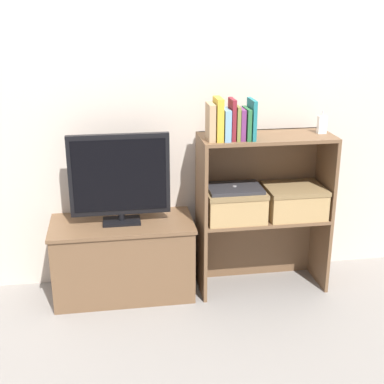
# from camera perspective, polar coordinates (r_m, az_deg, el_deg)

# --- Properties ---
(ground_plane) EXTENTS (16.00, 16.00, 0.00)m
(ground_plane) POSITION_cam_1_polar(r_m,az_deg,el_deg) (3.27, 0.45, -11.78)
(ground_plane) COLOR gray
(wall_back) EXTENTS (10.00, 0.05, 2.40)m
(wall_back) POSITION_cam_1_polar(r_m,az_deg,el_deg) (3.25, -0.72, 10.71)
(wall_back) COLOR beige
(wall_back) RESTS_ON ground_plane
(tv_stand) EXTENTS (0.85, 0.41, 0.47)m
(tv_stand) POSITION_cam_1_polar(r_m,az_deg,el_deg) (3.29, -7.32, -7.00)
(tv_stand) COLOR brown
(tv_stand) RESTS_ON ground_plane
(tv) EXTENTS (0.58, 0.14, 0.53)m
(tv) POSITION_cam_1_polar(r_m,az_deg,el_deg) (3.09, -7.73, 1.58)
(tv) COLOR black
(tv) RESTS_ON tv_stand
(bookshelf_lower_tier) EXTENTS (0.78, 0.32, 0.48)m
(bookshelf_lower_tier) POSITION_cam_1_polar(r_m,az_deg,el_deg) (3.41, 7.16, -4.88)
(bookshelf_lower_tier) COLOR brown
(bookshelf_lower_tier) RESTS_ON ground_plane
(bookshelf_upper_tier) EXTENTS (0.78, 0.32, 0.50)m
(bookshelf_upper_tier) POSITION_cam_1_polar(r_m,az_deg,el_deg) (3.24, 7.52, 3.02)
(bookshelf_upper_tier) COLOR brown
(bookshelf_upper_tier) RESTS_ON bookshelf_lower_tier
(book_tan) EXTENTS (0.04, 0.14, 0.21)m
(book_tan) POSITION_cam_1_polar(r_m,az_deg,el_deg) (2.98, 1.99, 7.48)
(book_tan) COLOR tan
(book_tan) RESTS_ON bookshelf_upper_tier
(book_mustard) EXTENTS (0.04, 0.15, 0.24)m
(book_mustard) POSITION_cam_1_polar(r_m,az_deg,el_deg) (2.98, 2.81, 7.79)
(book_mustard) COLOR gold
(book_mustard) RESTS_ON bookshelf_upper_tier
(book_skyblue) EXTENTS (0.03, 0.15, 0.17)m
(book_skyblue) POSITION_cam_1_polar(r_m,az_deg,el_deg) (3.00, 3.61, 7.22)
(book_skyblue) COLOR #709ECC
(book_skyblue) RESTS_ON bookshelf_upper_tier
(book_maroon) EXTENTS (0.02, 0.12, 0.23)m
(book_maroon) POSITION_cam_1_polar(r_m,az_deg,el_deg) (3.00, 4.29, 7.75)
(book_maroon) COLOR maroon
(book_maroon) RESTS_ON bookshelf_upper_tier
(book_olive) EXTENTS (0.02, 0.14, 0.19)m
(book_olive) POSITION_cam_1_polar(r_m,az_deg,el_deg) (3.01, 4.76, 7.41)
(book_olive) COLOR olive
(book_olive) RESTS_ON bookshelf_upper_tier
(book_plum) EXTENTS (0.03, 0.14, 0.17)m
(book_plum) POSITION_cam_1_polar(r_m,az_deg,el_deg) (3.02, 5.24, 7.26)
(book_plum) COLOR #6B2D66
(book_plum) RESTS_ON bookshelf_upper_tier
(book_forest) EXTENTS (0.02, 0.15, 0.17)m
(book_forest) POSITION_cam_1_polar(r_m,az_deg,el_deg) (3.02, 5.83, 7.28)
(book_forest) COLOR #286638
(book_forest) RESTS_ON bookshelf_upper_tier
(book_teal) EXTENTS (0.02, 0.16, 0.22)m
(book_teal) POSITION_cam_1_polar(r_m,az_deg,el_deg) (3.03, 6.38, 7.74)
(book_teal) COLOR #1E7075
(book_teal) RESTS_ON bookshelf_upper_tier
(baby_monitor) EXTENTS (0.05, 0.04, 0.13)m
(baby_monitor) POSITION_cam_1_polar(r_m,az_deg,el_deg) (3.23, 13.70, 7.00)
(baby_monitor) COLOR white
(baby_monitor) RESTS_ON bookshelf_upper_tier
(storage_basket_left) EXTENTS (0.35, 0.29, 0.18)m
(storage_basket_left) POSITION_cam_1_polar(r_m,az_deg,el_deg) (3.19, 4.52, -1.13)
(storage_basket_left) COLOR tan
(storage_basket_left) RESTS_ON bookshelf_lower_tier
(storage_basket_right) EXTENTS (0.35, 0.29, 0.18)m
(storage_basket_right) POSITION_cam_1_polar(r_m,az_deg,el_deg) (3.29, 10.83, -0.76)
(storage_basket_right) COLOR tan
(storage_basket_right) RESTS_ON bookshelf_lower_tier
(laptop) EXTENTS (0.32, 0.23, 0.02)m
(laptop) POSITION_cam_1_polar(r_m,az_deg,el_deg) (3.16, 4.57, 0.41)
(laptop) COLOR #2D2D33
(laptop) RESTS_ON storage_basket_left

